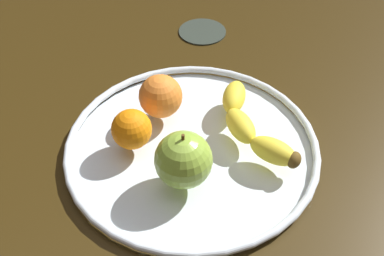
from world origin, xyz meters
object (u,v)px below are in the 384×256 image
Objects in this scene: orange_front_right at (132,129)px; ambient_coaster at (202,31)px; banana at (250,125)px; orange_front_left at (161,96)px; fruit_bowl at (192,146)px; apple at (183,160)px.

orange_front_right is 0.62× the size of ambient_coaster.
banana is 3.03× the size of orange_front_left.
orange_front_left is 1.15× the size of orange_front_right.
banana is at bearing 73.33° from orange_front_right.
orange_front_right is (-3.31, -8.43, 3.97)cm from fruit_bowl.
orange_front_left is 0.71× the size of ambient_coaster.
fruit_bowl is 5.60× the size of orange_front_left.
apple is at bearing -70.18° from banana.
orange_front_left is at bearing -131.29° from banana.
orange_front_left is (-10.11, -10.96, 1.68)cm from banana.
fruit_bowl is 4.01× the size of ambient_coaster.
apple is at bearing 24.69° from orange_front_right.
apple is at bearing -8.30° from orange_front_left.
orange_front_left is at bearing -166.79° from fruit_bowl.
orange_front_left is at bearing 171.70° from apple.
fruit_bowl is at bearing 13.21° from orange_front_left.
banana is 18.28cm from orange_front_right.
fruit_bowl reaches higher than ambient_coaster.
orange_front_left reaches higher than ambient_coaster.
fruit_bowl is 33.60cm from ambient_coaster.
apple is (4.35, -13.06, 2.23)cm from banana.
banana is at bearing 47.31° from orange_front_left.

